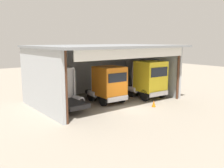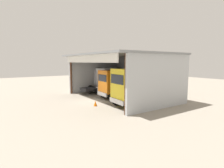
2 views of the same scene
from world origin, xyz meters
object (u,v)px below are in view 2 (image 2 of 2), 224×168
Objects in this scene: truck_yellow_left_bay at (129,87)px; oil_drum at (128,90)px; truck_white_center_left_bay at (104,80)px; tool_cart at (124,90)px; traffic_cone at (95,103)px; truck_orange_yard_outside at (113,83)px.

oil_drum is (-6.44, 5.05, -1.57)m from truck_yellow_left_bay.
truck_white_center_left_bay is 9.14m from truck_yellow_left_bay.
truck_yellow_left_bay is 5.17× the size of oil_drum.
truck_white_center_left_bay is 5.23× the size of tool_cart.
oil_drum is at bearing 69.14° from tool_cart.
tool_cart is (-0.23, -0.59, 0.05)m from oil_drum.
truck_yellow_left_bay reaches higher than tool_cart.
tool_cart is at bearing 122.60° from traffic_cone.
oil_drum is (2.36, 2.56, -1.37)m from truck_white_center_left_bay.
truck_yellow_left_bay is 8.16m from tool_cart.
traffic_cone is (6.70, -5.17, -1.54)m from truck_white_center_left_bay.
truck_white_center_left_bay is 9.34× the size of traffic_cone.
truck_orange_yard_outside is 5.09× the size of oil_drum.
truck_orange_yard_outside is 0.98× the size of truck_yellow_left_bay.
truck_yellow_left_bay reaches higher than truck_orange_yard_outside.
truck_white_center_left_bay is 1.14× the size of truck_orange_yard_outside.
tool_cart is 8.48m from traffic_cone.
truck_orange_yard_outside is 4.71m from oil_drum.
traffic_cone is at bearing -57.40° from tool_cart.
truck_yellow_left_bay is 4.67× the size of tool_cart.
oil_drum is 0.90× the size of tool_cart.
truck_white_center_left_bay is 5.78× the size of oil_drum.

